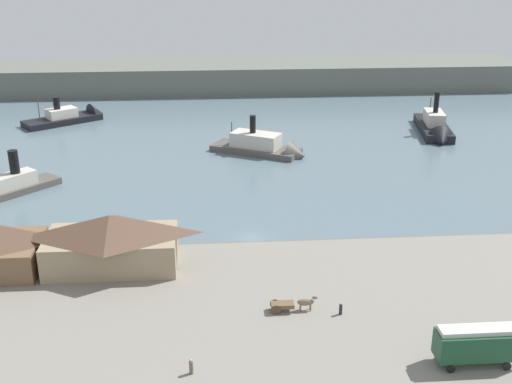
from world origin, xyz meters
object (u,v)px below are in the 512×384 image
at_px(pedestrian_near_east_shed, 341,309).
at_px(ferry_near_quay, 435,129).
at_px(ferry_approaching_east, 73,117).
at_px(street_tram, 476,343).
at_px(ferry_approaching_west, 267,147).
at_px(ferry_shed_east_terminal, 111,241).
at_px(horse_cart, 292,304).
at_px(pedestrian_at_waters_edge, 191,367).

relative_size(pedestrian_near_east_shed, ferry_near_quay, 0.07).
distance_m(pedestrian_near_east_shed, ferry_approaching_east, 109.08).
distance_m(street_tram, ferry_approaching_west, 77.89).
xyz_separation_m(street_tram, pedestrian_near_east_shed, (-11.88, 10.37, -1.81)).
relative_size(pedestrian_near_east_shed, ferry_approaching_west, 0.07).
bearing_deg(ferry_shed_east_terminal, pedestrian_near_east_shed, -26.87).
relative_size(street_tram, pedestrian_near_east_shed, 5.38).
relative_size(horse_cart, ferry_approaching_west, 0.26).
bearing_deg(ferry_shed_east_terminal, ferry_approaching_west, 63.68).
relative_size(ferry_shed_east_terminal, horse_cart, 3.14).
xyz_separation_m(ferry_shed_east_terminal, ferry_near_quay, (66.61, 63.67, -3.41)).
height_order(pedestrian_near_east_shed, ferry_near_quay, ferry_near_quay).
height_order(street_tram, pedestrian_at_waters_edge, street_tram).
bearing_deg(pedestrian_at_waters_edge, ferry_shed_east_terminal, 114.49).
bearing_deg(pedestrian_near_east_shed, ferry_approaching_west, 92.28).
distance_m(pedestrian_at_waters_edge, ferry_approaching_east, 111.83).
bearing_deg(street_tram, pedestrian_near_east_shed, 138.90).
xyz_separation_m(horse_cart, pedestrian_at_waters_edge, (-11.60, -11.06, -0.15)).
bearing_deg(ferry_approaching_east, street_tram, -60.39).
bearing_deg(ferry_shed_east_terminal, street_tram, -31.59).
relative_size(horse_cart, pedestrian_near_east_shed, 3.63).
relative_size(ferry_shed_east_terminal, ferry_approaching_east, 0.85).
bearing_deg(horse_cart, pedestrian_at_waters_edge, -136.35).
relative_size(pedestrian_near_east_shed, pedestrian_at_waters_edge, 0.91).
relative_size(ferry_shed_east_terminal, ferry_near_quay, 0.74).
xyz_separation_m(ferry_shed_east_terminal, pedestrian_at_waters_edge, (11.01, -24.16, -3.00)).
height_order(street_tram, ferry_near_quay, ferry_near_quay).
height_order(ferry_near_quay, ferry_approaching_east, ferry_near_quay).
xyz_separation_m(pedestrian_at_waters_edge, ferry_near_quay, (55.60, 87.83, -0.41)).
bearing_deg(horse_cart, street_tram, -33.45).
xyz_separation_m(horse_cart, ferry_approaching_west, (3.02, 64.91, -0.65)).
relative_size(street_tram, horse_cart, 1.48).
bearing_deg(ferry_shed_east_terminal, horse_cart, -30.09).
bearing_deg(ferry_approaching_west, street_tram, -79.26).
xyz_separation_m(street_tram, ferry_near_quay, (26.46, 88.35, -2.14)).
bearing_deg(horse_cart, ferry_near_quay, 60.18).
bearing_deg(ferry_approaching_east, horse_cart, -65.56).
xyz_separation_m(ferry_approaching_west, ferry_approaching_east, (-46.68, 31.16, -0.30)).
bearing_deg(ferry_approaching_east, ferry_near_quay, -12.42).
height_order(ferry_approaching_west, ferry_approaching_east, ferry_approaching_west).
bearing_deg(ferry_near_quay, ferry_approaching_east, 167.58).
xyz_separation_m(horse_cart, ferry_approaching_east, (-43.66, 96.07, -0.95)).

